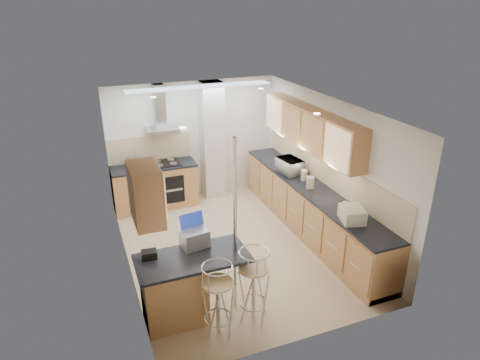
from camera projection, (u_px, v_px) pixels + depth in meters
name	position (u px, v px, depth m)	size (l,w,h in m)	color
ground	(234.00, 247.00, 7.54)	(4.80, 4.80, 0.00)	tan
room_shell	(243.00, 155.00, 7.36)	(3.64, 4.84, 2.51)	white
right_counter	(310.00, 209.00, 7.86)	(0.63, 4.40, 0.92)	#B27247
back_counter	(155.00, 186.00, 8.83)	(1.70, 0.63, 0.92)	#B27247
peninsula	(194.00, 286.00, 5.73)	(1.47, 0.72, 0.94)	#B27247
microwave	(290.00, 166.00, 8.20)	(0.52, 0.35, 0.29)	white
laptop	(195.00, 238.00, 5.74)	(0.35, 0.27, 0.24)	#999CA0
bag	(149.00, 255.00, 5.50)	(0.20, 0.14, 0.11)	black
bar_stool_near	(218.00, 300.00, 5.41)	(0.42, 0.42, 1.03)	#D5B873
bar_stool_end	(254.00, 285.00, 5.67)	(0.43, 0.43, 1.06)	#D5B873
jar_a	(304.00, 175.00, 7.90)	(0.12, 0.12, 0.20)	beige
jar_b	(287.00, 164.00, 8.47)	(0.11, 0.11, 0.16)	beige
jar_c	(310.00, 183.00, 7.57)	(0.14, 0.14, 0.21)	#B6AC91
jar_d	(345.00, 206.00, 6.77)	(0.10, 0.10, 0.15)	white
bread_bin	(352.00, 214.00, 6.46)	(0.32, 0.41, 0.21)	beige
kettle	(133.00, 161.00, 8.55)	(0.16, 0.16, 0.22)	#B0B3B5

